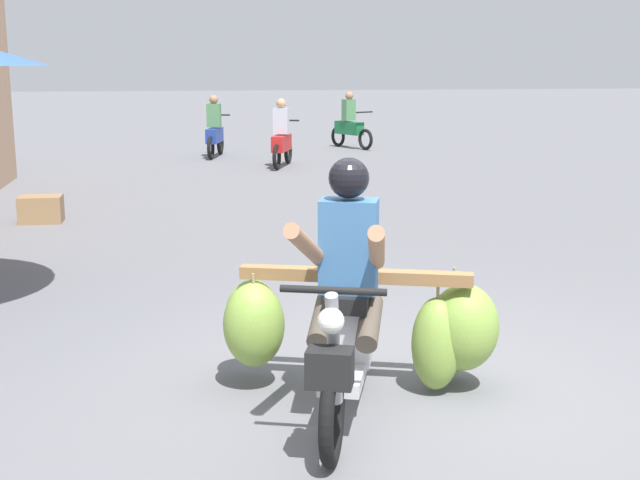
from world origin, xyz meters
TOP-DOWN VIEW (x-y plane):
  - ground_plane at (0.00, 0.00)m, footprint 120.00×120.00m
  - motorbike_main_loaded at (-0.29, -0.06)m, footprint 1.81×1.77m
  - motorbike_distant_ahead_left at (0.58, 12.17)m, footprint 0.70×1.56m
  - motorbike_distant_ahead_right at (-0.71, 14.25)m, footprint 0.61×1.59m
  - motorbike_distant_far_ahead at (2.71, 15.88)m, footprint 0.87×1.47m
  - produce_crate at (-3.32, 6.59)m, footprint 0.56×0.40m

SIDE VIEW (x-z plane):
  - ground_plane at x=0.00m, z-range 0.00..0.00m
  - produce_crate at x=-3.32m, z-range 0.00..0.36m
  - motorbike_main_loaded at x=-0.29m, z-range -0.28..1.30m
  - motorbike_distant_ahead_left at x=0.58m, z-range -0.13..1.27m
  - motorbike_distant_ahead_right at x=-0.71m, z-range -0.13..1.27m
  - motorbike_distant_far_ahead at x=2.71m, z-range -0.13..1.27m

